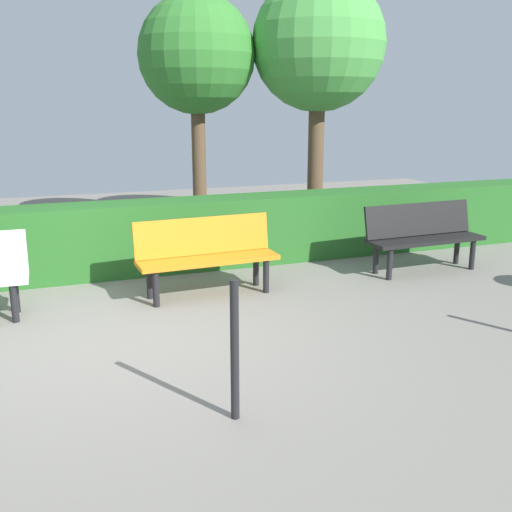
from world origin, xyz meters
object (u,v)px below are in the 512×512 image
at_px(tree_mid, 197,56).
at_px(bench_black, 423,234).
at_px(bench_orange, 206,252).
at_px(tree_near, 318,46).

bearing_deg(tree_mid, bench_black, 124.24).
height_order(bench_orange, tree_mid, tree_mid).
distance_m(bench_black, tree_near, 3.62).
distance_m(bench_black, bench_orange, 2.87).
bearing_deg(tree_near, bench_orange, 45.53).
height_order(bench_black, tree_near, tree_near).
distance_m(bench_black, tree_mid, 4.42).
height_order(bench_black, bench_orange, bench_orange).
bearing_deg(bench_orange, tree_near, -137.23).
relative_size(bench_black, tree_mid, 0.42).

